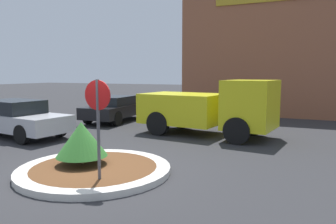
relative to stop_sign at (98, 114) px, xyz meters
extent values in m
plane|color=#2D2D30|center=(-0.69, 0.74, -1.61)|extent=(120.00, 120.00, 0.00)
cylinder|color=beige|center=(-0.69, 0.74, -1.54)|extent=(3.79, 3.79, 0.16)
cylinder|color=brown|center=(-0.69, 0.74, -1.53)|extent=(3.11, 3.11, 0.16)
cylinder|color=#4C4C51|center=(0.00, 0.00, -0.44)|extent=(0.07, 0.07, 2.35)
cylinder|color=#B71414|center=(0.00, 0.00, 0.40)|extent=(0.65, 0.03, 0.65)
cylinder|color=brown|center=(-1.11, 0.78, -1.35)|extent=(0.08, 0.08, 0.21)
cone|color=#2D6B28|center=(-1.11, 0.78, -0.80)|extent=(1.29, 1.29, 0.88)
cube|color=gold|center=(2.09, 6.45, -0.28)|extent=(1.91, 2.26, 1.79)
cube|color=gold|center=(-0.74, 6.78, -0.58)|extent=(3.39, 2.54, 1.21)
cube|color=black|center=(2.68, 6.38, 0.03)|extent=(0.25, 1.85, 0.63)
cylinder|color=black|center=(2.05, 7.47, -1.13)|extent=(0.98, 0.35, 0.96)
cylinder|color=black|center=(1.82, 5.47, -1.13)|extent=(0.98, 0.35, 0.96)
cylinder|color=black|center=(-1.20, 7.84, -1.13)|extent=(0.98, 0.35, 0.96)
cylinder|color=black|center=(-1.43, 5.84, -1.13)|extent=(0.98, 0.35, 0.96)
cube|color=#93563D|center=(3.72, 16.29, 2.19)|extent=(14.23, 6.00, 7.60)
cube|color=#B7B7BC|center=(-6.29, 3.35, -1.00)|extent=(4.69, 2.32, 0.62)
cube|color=black|center=(-6.51, 3.37, -0.44)|extent=(2.34, 1.82, 0.51)
cylinder|color=black|center=(-4.80, 3.98, -1.26)|extent=(0.72, 0.28, 0.70)
cylinder|color=black|center=(-5.00, 2.36, -1.26)|extent=(0.72, 0.28, 0.70)
cylinder|color=black|center=(-7.57, 4.33, -1.26)|extent=(0.72, 0.28, 0.70)
cube|color=black|center=(-5.10, 8.44, -1.03)|extent=(1.99, 4.32, 0.57)
cube|color=black|center=(-5.09, 8.23, -0.52)|extent=(1.66, 2.11, 0.45)
cylinder|color=black|center=(-5.98, 9.71, -1.26)|extent=(0.23, 0.71, 0.71)
cylinder|color=black|center=(-4.36, 9.79, -1.26)|extent=(0.23, 0.71, 0.71)
cylinder|color=black|center=(-5.84, 7.09, -1.26)|extent=(0.23, 0.71, 0.71)
cylinder|color=black|center=(-4.22, 7.17, -1.26)|extent=(0.23, 0.71, 0.71)
camera|label=1|loc=(4.26, -5.75, 0.86)|focal=35.00mm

